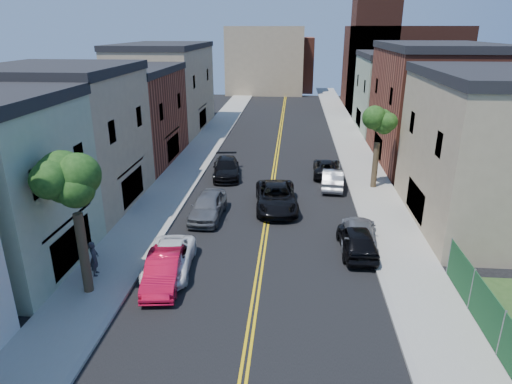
% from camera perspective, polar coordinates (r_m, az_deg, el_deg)
% --- Properties ---
extents(sidewalk_left, '(3.20, 100.00, 0.15)m').
position_cam_1_polar(sidewalk_left, '(45.99, -7.20, 5.36)').
color(sidewalk_left, gray).
rests_on(sidewalk_left, ground).
extents(sidewalk_right, '(3.20, 100.00, 0.15)m').
position_cam_1_polar(sidewalk_right, '(45.47, 12.76, 4.83)').
color(sidewalk_right, gray).
rests_on(sidewalk_right, ground).
extents(curb_left, '(0.30, 100.00, 0.15)m').
position_cam_1_polar(curb_left, '(45.67, -5.04, 5.33)').
color(curb_left, gray).
rests_on(curb_left, ground).
extents(curb_right, '(0.30, 100.00, 0.15)m').
position_cam_1_polar(curb_right, '(45.25, 10.55, 4.92)').
color(curb_right, gray).
rests_on(curb_right, ground).
extents(bldg_left_tan_near, '(9.00, 10.00, 9.00)m').
position_cam_1_polar(bldg_left_tan_near, '(33.23, -23.31, 5.89)').
color(bldg_left_tan_near, '#998466').
rests_on(bldg_left_tan_near, ground).
extents(bldg_left_brick, '(9.00, 12.00, 8.00)m').
position_cam_1_polar(bldg_left_brick, '(43.11, -16.59, 9.02)').
color(bldg_left_brick, brown).
rests_on(bldg_left_brick, ground).
extents(bldg_left_tan_far, '(9.00, 16.00, 9.50)m').
position_cam_1_polar(bldg_left_tan_far, '(56.10, -11.57, 12.69)').
color(bldg_left_tan_far, '#998466').
rests_on(bldg_left_tan_far, ground).
extents(bldg_right_tan, '(9.00, 12.00, 9.00)m').
position_cam_1_polar(bldg_right_tan, '(31.04, 28.43, 4.14)').
color(bldg_right_tan, '#998466').
rests_on(bldg_right_tan, ground).
extents(bldg_right_brick, '(9.00, 14.00, 10.00)m').
position_cam_1_polar(bldg_right_brick, '(43.82, 21.63, 9.95)').
color(bldg_right_brick, brown).
rests_on(bldg_right_brick, ground).
extents(bldg_right_palegrn, '(9.00, 12.00, 8.50)m').
position_cam_1_polar(bldg_right_palegrn, '(57.34, 17.73, 11.81)').
color(bldg_right_palegrn, gray).
rests_on(bldg_right_palegrn, ground).
extents(church, '(16.20, 14.20, 22.60)m').
position_cam_1_polar(church, '(72.20, 17.32, 15.84)').
color(church, '#4C2319').
rests_on(church, ground).
extents(backdrop_left, '(14.00, 8.00, 12.00)m').
position_cam_1_polar(backdrop_left, '(85.82, 1.16, 16.46)').
color(backdrop_left, '#998466').
rests_on(backdrop_left, ground).
extents(backdrop_center, '(10.00, 8.00, 10.00)m').
position_cam_1_polar(backdrop_center, '(89.72, 3.98, 15.95)').
color(backdrop_center, brown).
rests_on(backdrop_center, ground).
extents(tree_left_mid, '(5.20, 5.20, 9.29)m').
position_cam_1_polar(tree_left_mid, '(20.52, -22.70, 3.81)').
color(tree_left_mid, '#3D301E').
rests_on(tree_left_mid, sidewalk_left).
extents(tree_right_far, '(4.40, 4.40, 8.03)m').
position_cam_1_polar(tree_right_far, '(34.60, 15.61, 9.46)').
color(tree_right_far, '#3D301E').
rests_on(tree_right_far, sidewalk_right).
extents(red_sedan, '(2.10, 4.67, 1.49)m').
position_cam_1_polar(red_sedan, '(22.48, -11.76, -9.79)').
color(red_sedan, red).
rests_on(red_sedan, ground).
extents(white_pickup, '(2.66, 5.07, 1.36)m').
position_cam_1_polar(white_pickup, '(23.52, -11.06, -8.47)').
color(white_pickup, white).
rests_on(white_pickup, ground).
extents(grey_car_left, '(2.12, 4.98, 1.68)m').
position_cam_1_polar(grey_car_left, '(29.42, -6.19, -1.78)').
color(grey_car_left, '#525459').
rests_on(grey_car_left, ground).
extents(black_car_left, '(2.82, 5.50, 1.53)m').
position_cam_1_polar(black_car_left, '(37.44, -3.84, 3.07)').
color(black_car_left, black).
rests_on(black_car_left, ground).
extents(grey_car_right, '(2.47, 5.00, 1.40)m').
position_cam_1_polar(grey_car_right, '(26.66, 12.99, -4.98)').
color(grey_car_right, slate).
rests_on(grey_car_right, ground).
extents(black_car_right, '(2.02, 4.70, 1.58)m').
position_cam_1_polar(black_car_right, '(25.48, 12.82, -5.97)').
color(black_car_right, black).
rests_on(black_car_right, ground).
extents(silver_car_right, '(1.96, 4.65, 1.49)m').
position_cam_1_polar(silver_car_right, '(35.34, 9.79, 1.72)').
color(silver_car_right, '#94959A').
rests_on(silver_car_right, ground).
extents(dark_car_right_far, '(2.42, 4.96, 1.36)m').
position_cam_1_polar(dark_car_right_far, '(38.31, 9.07, 3.13)').
color(dark_car_right_far, black).
rests_on(dark_car_right_far, ground).
extents(black_suv_lane, '(3.29, 6.22, 1.67)m').
position_cam_1_polar(black_suv_lane, '(30.80, 2.59, -0.65)').
color(black_suv_lane, black).
rests_on(black_suv_lane, ground).
extents(pedestrian_left, '(0.57, 0.74, 1.82)m').
position_cam_1_polar(pedestrian_left, '(23.82, -20.00, -7.98)').
color(pedestrian_left, '#2B2A33').
rests_on(pedestrian_left, sidewalk_left).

